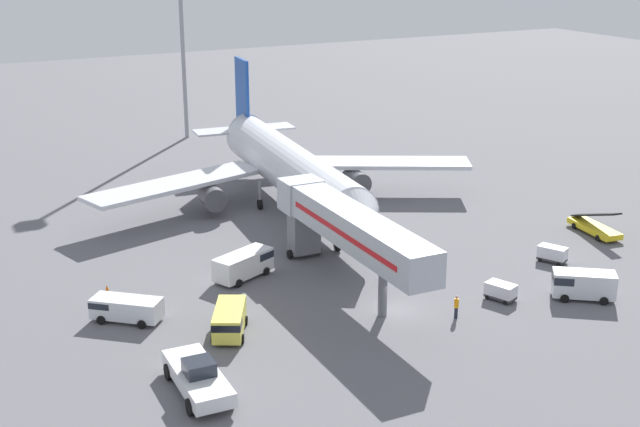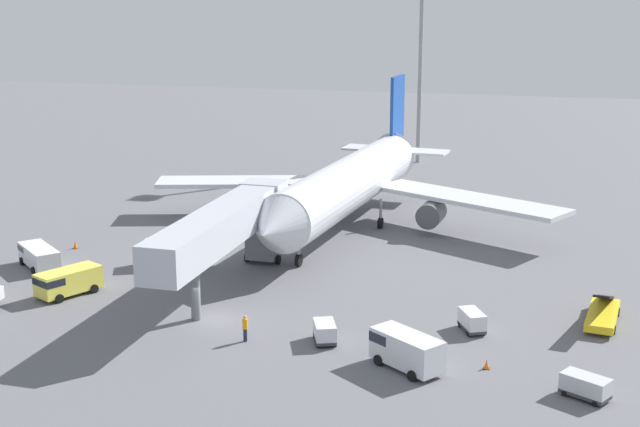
% 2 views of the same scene
% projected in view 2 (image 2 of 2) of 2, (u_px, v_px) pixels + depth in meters
% --- Properties ---
extents(ground_plane, '(300.00, 300.00, 0.00)m').
position_uv_depth(ground_plane, '(214.00, 320.00, 62.68)').
color(ground_plane, slate).
extents(airplane_at_gate, '(42.70, 42.06, 13.63)m').
position_uv_depth(airplane_at_gate, '(351.00, 183.00, 86.40)').
color(airplane_at_gate, silver).
rests_on(airplane_at_gate, ground).
extents(jet_bridge, '(3.69, 22.28, 7.06)m').
position_uv_depth(jet_bridge, '(227.00, 226.00, 67.30)').
color(jet_bridge, '#B2B7C1').
rests_on(jet_bridge, ground).
extents(belt_loader_truck, '(2.75, 6.41, 3.04)m').
position_uv_depth(belt_loader_truck, '(603.00, 313.00, 61.88)').
color(belt_loader_truck, yellow).
rests_on(belt_loader_truck, ground).
extents(service_van_far_right, '(5.07, 4.45, 2.27)m').
position_uv_depth(service_van_far_right, '(405.00, 349.00, 54.28)').
color(service_van_far_right, silver).
rests_on(service_van_far_right, ground).
extents(service_van_outer_right, '(5.34, 4.98, 1.81)m').
position_uv_depth(service_van_outer_right, '(39.00, 255.00, 74.48)').
color(service_van_outer_right, white).
rests_on(service_van_outer_right, ground).
extents(service_van_far_center, '(4.11, 5.35, 2.02)m').
position_uv_depth(service_van_far_center, '(67.00, 281.00, 67.47)').
color(service_van_far_center, '#E5DB4C').
rests_on(service_van_far_center, ground).
extents(service_van_near_right, '(5.87, 4.19, 2.20)m').
position_uv_depth(service_van_near_right, '(180.00, 250.00, 75.21)').
color(service_van_near_right, white).
rests_on(service_van_near_right, ground).
extents(baggage_cart_rear_right, '(3.02, 2.48, 1.38)m').
position_uv_depth(baggage_cart_rear_right, '(585.00, 386.00, 50.35)').
color(baggage_cart_rear_right, '#38383D').
rests_on(baggage_cart_rear_right, ground).
extents(baggage_cart_mid_left, '(2.09, 2.64, 1.39)m').
position_uv_depth(baggage_cart_mid_left, '(325.00, 331.00, 58.44)').
color(baggage_cart_mid_left, '#38383D').
rests_on(baggage_cart_mid_left, ground).
extents(baggage_cart_far_left, '(2.18, 2.73, 1.45)m').
position_uv_depth(baggage_cart_far_left, '(472.00, 320.00, 60.36)').
color(baggage_cart_far_left, '#38383D').
rests_on(baggage_cart_far_left, ground).
extents(ground_crew_worker_foreground, '(0.38, 0.38, 1.85)m').
position_uv_depth(ground_crew_worker_foreground, '(245.00, 328.00, 58.55)').
color(ground_crew_worker_foreground, '#1E2333').
rests_on(ground_crew_worker_foreground, ground).
extents(safety_cone_alpha, '(0.40, 0.40, 0.61)m').
position_uv_depth(safety_cone_alpha, '(486.00, 364.00, 54.42)').
color(safety_cone_alpha, black).
rests_on(safety_cone_alpha, ground).
extents(safety_cone_bravo, '(0.46, 0.46, 0.71)m').
position_uv_depth(safety_cone_bravo, '(75.00, 245.00, 80.12)').
color(safety_cone_bravo, black).
rests_on(safety_cone_bravo, ground).
extents(apron_light_mast, '(2.40, 2.40, 30.39)m').
position_uv_depth(apron_light_mast, '(422.00, 10.00, 116.18)').
color(apron_light_mast, '#93969B').
rests_on(apron_light_mast, ground).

